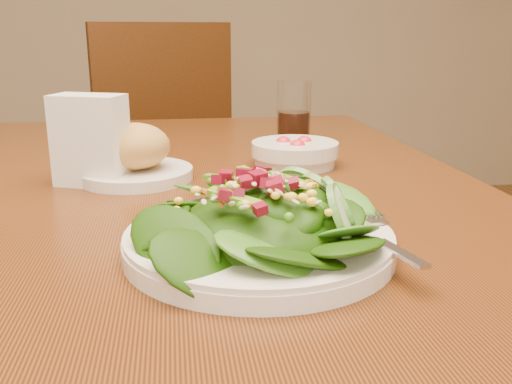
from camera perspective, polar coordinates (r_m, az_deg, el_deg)
dining_table at (r=0.87m, az=-6.40°, el=-6.43°), size 0.90×1.40×0.75m
chair_far at (r=1.98m, az=-10.06°, el=2.63°), size 0.58×0.58×1.00m
salad_plate at (r=0.60m, az=1.22°, el=-3.30°), size 0.29×0.28×0.08m
bread_plate at (r=0.91m, az=-11.99°, el=3.46°), size 0.18×0.18×0.09m
tomato_bowl at (r=0.98m, az=3.90°, el=3.91°), size 0.15×0.15×0.05m
drinking_glass at (r=1.19m, az=3.80°, el=7.59°), size 0.07×0.07×0.12m
napkin_holder at (r=0.89m, az=-16.25°, el=5.22°), size 0.12×0.09×0.14m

